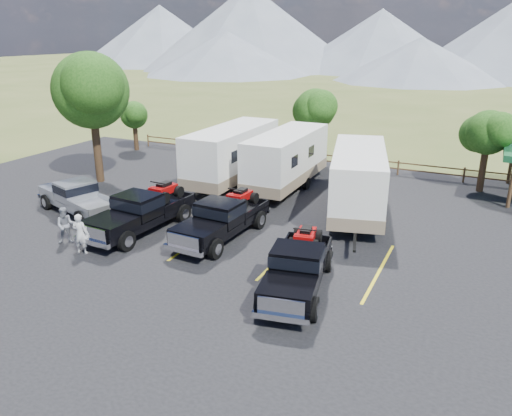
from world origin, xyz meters
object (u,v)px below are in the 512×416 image
at_px(trailer_left, 232,155).
at_px(trailer_right, 358,182).
at_px(person_a, 80,234).
at_px(tree_big_nw, 91,90).
at_px(rig_center, 223,218).
at_px(rig_right, 298,266).
at_px(rig_left, 142,211).
at_px(person_b, 66,225).
at_px(pickup_silver, 78,197).
at_px(trailer_center, 287,160).

bearing_deg(trailer_left, trailer_right, -14.56).
xyz_separation_m(trailer_left, person_a, (-0.94, -11.72, -0.93)).
height_order(tree_big_nw, rig_center, tree_big_nw).
distance_m(rig_right, trailer_right, 8.59).
distance_m(tree_big_nw, trailer_right, 16.51).
distance_m(tree_big_nw, rig_left, 10.44).
relative_size(rig_center, trailer_left, 0.61).
height_order(rig_center, person_b, rig_center).
distance_m(rig_left, rig_center, 3.89).
bearing_deg(tree_big_nw, rig_left, -36.04).
height_order(rig_left, rig_center, rig_left).
distance_m(rig_right, person_a, 9.38).
distance_m(rig_left, person_b, 3.37).
relative_size(person_a, person_b, 1.06).
bearing_deg(rig_center, person_a, -135.23).
xyz_separation_m(rig_center, pickup_silver, (-8.18, -0.43, -0.08)).
height_order(trailer_left, person_b, trailer_left).
relative_size(tree_big_nw, rig_center, 1.30).
height_order(rig_left, person_a, rig_left).
xyz_separation_m(pickup_silver, person_a, (3.64, -3.61, 0.00)).
bearing_deg(rig_right, trailer_center, 103.74).
height_order(tree_big_nw, trailer_center, tree_big_nw).
relative_size(rig_right, trailer_right, 0.62).
relative_size(tree_big_nw, person_a, 4.47).
bearing_deg(rig_center, rig_left, -163.84).
xyz_separation_m(tree_big_nw, rig_left, (7.59, -5.52, -4.57)).
distance_m(tree_big_nw, pickup_silver, 7.61).
height_order(tree_big_nw, rig_right, tree_big_nw).
height_order(tree_big_nw, person_a, tree_big_nw).
bearing_deg(pickup_silver, person_a, 63.29).
bearing_deg(trailer_left, person_b, -101.63).
relative_size(trailer_left, person_a, 5.66).
bearing_deg(person_a, trailer_left, -110.63).
relative_size(trailer_right, pickup_silver, 1.64).
bearing_deg(rig_right, trailer_right, 80.27).
distance_m(rig_center, trailer_left, 8.52).
relative_size(rig_right, trailer_center, 0.62).
bearing_deg(rig_left, trailer_left, 92.74).
bearing_deg(trailer_right, person_a, -147.96).
relative_size(rig_left, trailer_right, 0.65).
bearing_deg(tree_big_nw, person_a, -51.79).
bearing_deg(person_a, pickup_silver, -60.86).
distance_m(person_a, person_b, 1.48).
bearing_deg(pickup_silver, trailer_left, 168.64).
relative_size(rig_center, person_b, 3.66).
bearing_deg(person_a, rig_right, 170.16).
bearing_deg(tree_big_nw, pickup_silver, -57.75).
bearing_deg(rig_right, trailer_left, 117.54).
bearing_deg(trailer_center, rig_left, -111.31).
bearing_deg(trailer_center, trailer_left, -171.01).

